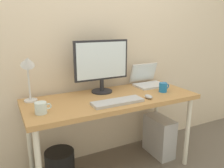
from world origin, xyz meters
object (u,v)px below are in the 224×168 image
Objects in this scene: computer_tower at (159,136)px; wastebasket at (60,166)px; desk at (112,104)px; mouse at (148,97)px; keyboard at (118,102)px; glass_cup at (41,108)px; laptop at (147,80)px; monitor at (102,63)px; coffee_mug at (163,87)px; desk_lamp at (28,69)px.

computer_tower is 1.40× the size of wastebasket.
desk is 0.73m from wastebasket.
mouse is at bearing -146.60° from computer_tower.
keyboard is 0.61m from glass_cup.
laptop is 2.62× the size of glass_cup.
coffee_mug is at bearing -26.30° from monitor.
mouse reaches higher than desk.
desk_lamp is at bearing 158.75° from mouse.
desk_lamp is at bearing 167.49° from coffee_mug.
coffee_mug is (0.54, 0.09, 0.03)m from keyboard.
mouse is 1.01m from wastebasket.
mouse is at bearing -2.69° from keyboard.
glass_cup reaches higher than wastebasket.
keyboard is 3.89× the size of coffee_mug.
desk_lamp is 0.91m from wastebasket.
coffee_mug is at bearing -125.15° from computer_tower.
computer_tower is at bearing -1.88° from wastebasket.
wastebasket is (-0.49, 0.06, -0.53)m from desk.
desk is 0.33m from mouse.
desk is 3.66× the size of computer_tower.
desk_lamp is 0.98× the size of computer_tower.
monitor is 1.21× the size of keyboard.
laptop reaches higher than wastebasket.
coffee_mug is (0.24, 0.10, 0.03)m from mouse.
monitor is 0.72m from glass_cup.
desk is at bearing -7.31° from wastebasket.
mouse is 0.74× the size of glass_cup.
desk is 12.56× the size of glass_cup.
monitor is at bearing 95.69° from desk.
wastebasket is at bearing -166.29° from monitor.
monitor is 5.92× the size of mouse.
coffee_mug is at bearing -12.51° from desk_lamp.
laptop is 0.67m from keyboard.
glass_cup is (-0.60, 0.06, 0.03)m from keyboard.
desk_lamp is at bearing 179.96° from monitor.
monitor reaches higher than desk.
mouse is at bearing -157.35° from coffee_mug.
desk_lamp is at bearing 173.14° from computer_tower.
glass_cup is at bearing -170.12° from desk.
monitor is at bearing 153.70° from coffee_mug.
coffee_mug is (0.53, -0.26, -0.23)m from monitor.
mouse is at bearing -124.31° from laptop.
monitor reaches higher than laptop.
keyboard is 0.86m from computer_tower.
glass_cup is at bearing 175.34° from mouse.
computer_tower is at bearing -70.73° from laptop.
wastebasket is (-0.46, 0.23, -0.61)m from keyboard.
mouse is 0.30× the size of wastebasket.
computer_tower is at bearing -6.86° from desk_lamp.
keyboard is 0.30m from mouse.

